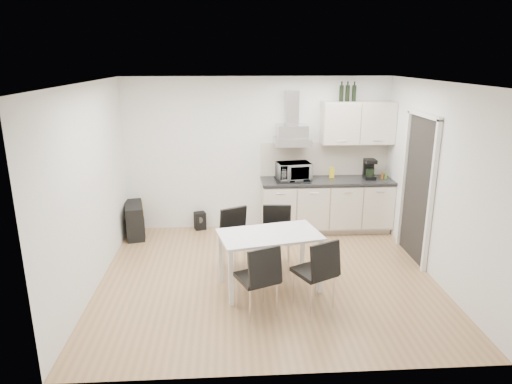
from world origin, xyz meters
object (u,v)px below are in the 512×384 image
guitar_amp (135,220)px  chair_far_right (277,238)px  chair_far_left (240,241)px  chair_near_left (257,278)px  kitchenette (328,184)px  dining_table (270,240)px  floor_speaker (200,221)px  chair_near_right (314,272)px

guitar_amp → chair_far_right: bearing=-43.5°
chair_far_left → guitar_amp: size_ratio=1.23×
chair_near_left → chair_far_left: bearing=75.5°
kitchenette → chair_near_left: size_ratio=2.86×
dining_table → chair_far_right: size_ratio=1.57×
kitchenette → floor_speaker: size_ratio=8.23×
dining_table → floor_speaker: (-1.02, 2.18, -0.50)m
kitchenette → chair_far_left: kitchenette is taller
dining_table → chair_near_left: bearing=-120.6°
kitchenette → chair_far_right: 1.80m
kitchenette → dining_table: bearing=-120.5°
floor_speaker → chair_far_right: bearing=-71.3°
dining_table → chair_near_left: chair_near_left is taller
chair_far_right → chair_near_right: size_ratio=1.00×
chair_far_right → chair_far_left: bearing=12.9°
dining_table → guitar_amp: dining_table is taller
kitchenette → guitar_amp: (-3.28, -0.08, -0.55)m
kitchenette → chair_far_left: (-1.55, -1.49, -0.39)m
dining_table → floor_speaker: dining_table is taller
dining_table → chair_near_right: bearing=-57.8°
chair_far_right → floor_speaker: 2.00m
chair_near_right → floor_speaker: 3.08m
chair_far_left → chair_near_right: size_ratio=1.00×
guitar_amp → chair_near_left: bearing=-66.0°
chair_far_left → floor_speaker: chair_far_left is taller
kitchenette → chair_near_left: (-1.39, -2.62, -0.39)m
guitar_amp → kitchenette: bearing=-11.3°
kitchenette → guitar_amp: kitchenette is taller
chair_far_left → kitchenette: bearing=-162.8°
chair_far_left → floor_speaker: bearing=-95.2°
chair_near_left → guitar_amp: bearing=103.9°
chair_far_left → chair_near_right: same height
chair_far_right → chair_near_left: (-0.36, -1.19, 0.00)m
chair_far_right → chair_near_left: bearing=78.9°
chair_near_right → chair_far_left: bearing=102.9°
guitar_amp → chair_far_left: bearing=-51.9°
dining_table → chair_near_right: (0.49, -0.49, -0.22)m
chair_near_right → floor_speaker: size_ratio=2.87×
dining_table → guitar_amp: size_ratio=1.93×
kitchenette → chair_near_left: bearing=-117.9°
kitchenette → dining_table: size_ratio=1.82×
kitchenette → chair_far_right: kitchenette is taller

